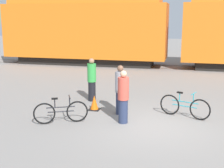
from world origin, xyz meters
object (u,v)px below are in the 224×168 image
(bicycle_teal, at_px, (184,106))
(bicycle_black, at_px, (61,112))
(traffic_cone, at_px, (94,103))
(freight_train, at_px, (175,23))
(person_in_grey, at_px, (120,90))
(person_in_red, at_px, (123,97))
(person_in_green, at_px, (92,80))

(bicycle_teal, height_order, bicycle_black, bicycle_teal)
(traffic_cone, bearing_deg, freight_train, 77.53)
(freight_train, xyz_separation_m, bicycle_teal, (0.90, -10.87, -2.59))
(bicycle_teal, distance_m, person_in_grey, 2.30)
(person_in_red, height_order, traffic_cone, person_in_red)
(bicycle_black, xyz_separation_m, person_in_green, (0.16, 2.88, 0.51))
(bicycle_black, distance_m, person_in_red, 2.09)
(person_in_grey, height_order, person_in_green, person_in_green)
(person_in_red, bearing_deg, bicycle_black, -32.40)
(person_in_grey, distance_m, person_in_red, 0.95)
(bicycle_teal, bearing_deg, freight_train, 94.76)
(freight_train, height_order, bicycle_black, freight_train)
(person_in_grey, distance_m, person_in_green, 2.11)
(bicycle_teal, bearing_deg, bicycle_black, -158.07)
(freight_train, xyz_separation_m, person_in_green, (-2.85, -9.57, -2.09))
(bicycle_black, xyz_separation_m, person_in_red, (1.97, 0.51, 0.49))
(bicycle_black, distance_m, person_in_grey, 2.25)
(person_in_green, bearing_deg, person_in_red, 0.35)
(freight_train, relative_size, bicycle_teal, 14.02)
(bicycle_teal, relative_size, person_in_red, 0.99)
(person_in_green, relative_size, traffic_cone, 3.22)
(bicycle_teal, relative_size, person_in_grey, 0.98)
(bicycle_teal, relative_size, traffic_cone, 3.14)
(person_in_red, relative_size, person_in_green, 0.98)
(freight_train, relative_size, person_in_green, 13.66)
(person_in_green, bearing_deg, bicycle_black, -40.20)
(freight_train, distance_m, person_in_green, 10.20)
(bicycle_black, height_order, person_in_green, person_in_green)
(freight_train, distance_m, person_in_red, 12.17)
(bicycle_teal, xyz_separation_m, person_in_green, (-3.75, 1.30, 0.50))
(bicycle_black, bearing_deg, person_in_red, 14.38)
(freight_train, relative_size, traffic_cone, 44.04)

